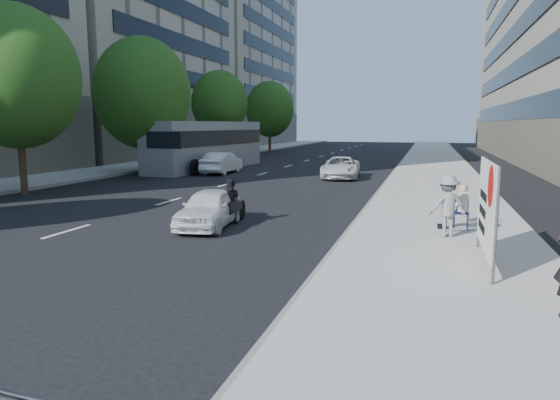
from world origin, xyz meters
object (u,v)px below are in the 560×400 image
(protest_banner, at_px, (487,206))
(white_sedan_near, at_px, (209,208))
(white_sedan_far, at_px, (341,168))
(bus, at_px, (207,146))
(motorcycle, at_px, (232,204))
(jogger, at_px, (447,206))
(seated_protester, at_px, (458,204))
(white_sedan_mid, at_px, (222,163))

(protest_banner, height_order, white_sedan_near, protest_banner)
(white_sedan_far, bearing_deg, bus, 155.88)
(motorcycle, bearing_deg, white_sedan_far, 82.10)
(jogger, bearing_deg, seated_protester, -128.74)
(white_sedan_mid, xyz_separation_m, bus, (-2.25, 2.77, 0.96))
(seated_protester, bearing_deg, bus, 132.28)
(white_sedan_far, height_order, bus, bus)
(white_sedan_mid, distance_m, white_sedan_far, 7.79)
(jogger, height_order, white_sedan_far, jogger)
(jogger, height_order, protest_banner, protest_banner)
(jogger, height_order, white_sedan_near, jogger)
(seated_protester, distance_m, protest_banner, 3.69)
(bus, bearing_deg, white_sedan_near, -59.09)
(protest_banner, distance_m, bus, 26.39)
(seated_protester, bearing_deg, motorcycle, -176.18)
(seated_protester, distance_m, white_sedan_near, 7.29)
(seated_protester, relative_size, white_sedan_near, 0.38)
(white_sedan_mid, relative_size, white_sedan_far, 0.92)
(white_sedan_near, relative_size, bus, 0.28)
(jogger, bearing_deg, white_sedan_far, -93.62)
(white_sedan_near, xyz_separation_m, white_sedan_mid, (-6.28, 15.63, 0.09))
(jogger, xyz_separation_m, motorcycle, (-6.39, 0.70, -0.34))
(white_sedan_far, bearing_deg, motorcycle, -99.25)
(white_sedan_far, bearing_deg, protest_banner, -76.08)
(motorcycle, bearing_deg, protest_banner, -28.08)
(jogger, relative_size, motorcycle, 0.81)
(motorcycle, bearing_deg, bus, 113.03)
(motorcycle, bearing_deg, white_sedan_near, -129.84)
(white_sedan_mid, bearing_deg, white_sedan_near, 109.71)
(jogger, distance_m, white_sedan_far, 15.96)
(white_sedan_mid, bearing_deg, white_sedan_far, 173.04)
(white_sedan_mid, xyz_separation_m, motorcycle, (6.76, -14.96, -0.04))
(protest_banner, relative_size, white_sedan_near, 0.89)
(seated_protester, bearing_deg, white_sedan_far, 112.38)
(protest_banner, bearing_deg, white_sedan_mid, 127.35)
(white_sedan_mid, distance_m, motorcycle, 16.42)
(protest_banner, relative_size, motorcycle, 1.50)
(seated_protester, bearing_deg, jogger, -105.35)
(jogger, xyz_separation_m, bus, (-15.40, 18.44, 0.66))
(protest_banner, xyz_separation_m, motorcycle, (-7.08, 3.18, -0.76))
(seated_protester, height_order, white_sedan_near, seated_protester)
(protest_banner, bearing_deg, seated_protester, 95.89)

